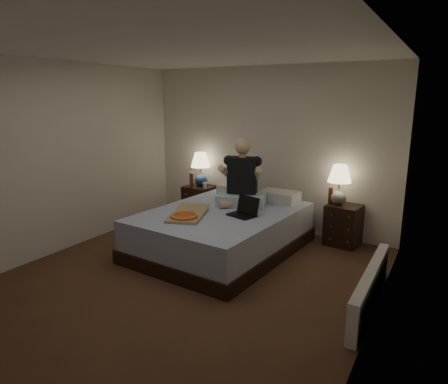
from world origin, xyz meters
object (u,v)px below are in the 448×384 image
Objects in this scene: soda_can at (205,186)px; laptop at (242,207)px; nightstand_left at (199,203)px; water_bottle at (191,179)px; person at (242,173)px; nightstand_right at (343,225)px; radiator at (370,288)px; pizza_box at (184,217)px; bed at (222,231)px; lamp_right at (339,185)px; beer_bottle_right at (330,196)px; lamp_left at (201,169)px; beer_bottle_left at (192,180)px.

soda_can is 0.29× the size of laptop.
nightstand_left is 1.77m from laptop.
water_bottle is 0.27× the size of person.
radiator is at bearing -60.13° from nightstand_right.
laptop reaches higher than pizza_box.
bed is 1.49m from water_bottle.
bed is 8.92× the size of water_bottle.
radiator is (0.75, -1.62, -0.66)m from lamp_right.
pizza_box is (-1.37, -1.59, -0.09)m from beer_bottle_right.
lamp_right is 1.91m from radiator.
beer_bottle_right reaches higher than laptop.
lamp_left reaches higher than nightstand_right.
water_bottle is 3.50m from radiator.
soda_can is 0.06× the size of radiator.
soda_can reaches higher than nightstand_left.
lamp_left is at bearing 180.00° from lamp_right.
nightstand_left is 2.58× the size of beer_bottle_left.
person is (-1.28, -0.64, 0.73)m from nightstand_right.
nightstand_left is 5.93× the size of soda_can.
water_bottle reaches higher than soda_can.
person is 2.74× the size of laptop.
lamp_right is 5.60× the size of soda_can.
water_bottle reaches higher than bed.
laptop is (-0.93, -1.12, -0.18)m from lamp_right.
laptop is at bearing 22.55° from pizza_box.
nightstand_left is at bearing 134.45° from person.
nightstand_right is 2.50× the size of beer_bottle_right.
person is at bearing -145.45° from nightstand_right.
water_bottle reaches higher than laptop.
lamp_left is at bearing 138.20° from soda_can.
soda_can is at bearing -168.11° from nightstand_right.
beer_bottle_right reaches higher than radiator.
nightstand_right is 0.36× the size of radiator.
pizza_box is 2.27m from radiator.
nightstand_left is 3.43m from radiator.
water_bottle is 1.75m from laptop.
beer_bottle_right is at bearing -165.03° from nightstand_right.
water_bottle reaches higher than radiator.
water_bottle reaches higher than nightstand_left.
person is at bearing -30.35° from lamp_left.
nightstand_right is at bearing 42.20° from bed.
lamp_left reaches higher than beer_bottle_left.
pizza_box is at bearing -105.32° from bed.
nightstand_right reaches higher than radiator.
lamp_right reaches higher than soda_can.
beer_bottle_left is at bearing -175.90° from lamp_right.
water_bottle is at bearing -176.55° from lamp_right.
pizza_box is at bearing -130.86° from beer_bottle_right.
beer_bottle_right reaches higher than soda_can.
water_bottle is at bearing 101.95° from pizza_box.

